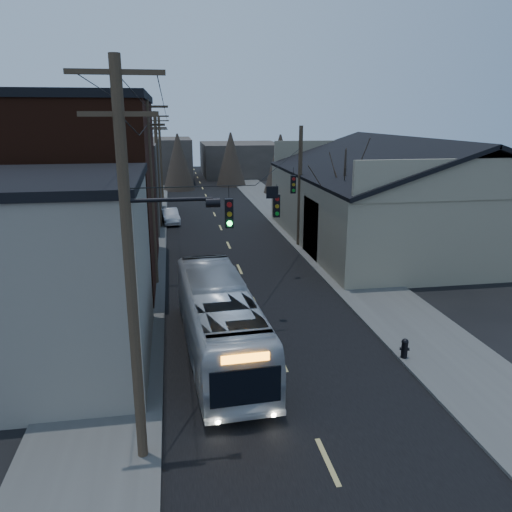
{
  "coord_description": "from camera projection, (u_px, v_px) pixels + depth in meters",
  "views": [
    {
      "loc": [
        -3.86,
        -9.15,
        9.17
      ],
      "look_at": [
        -0.25,
        12.38,
        3.0
      ],
      "focal_mm": 35.0,
      "sensor_mm": 36.0,
      "label": 1
    }
  ],
  "objects": [
    {
      "name": "parked_car",
      "position": [
        170.0,
        216.0,
        43.74
      ],
      "size": [
        1.85,
        4.09,
        1.3
      ],
      "primitive_type": "imported",
      "rotation": [
        0.0,
        0.0,
        0.12
      ],
      "color": "#AEB0B6",
      "rests_on": "ground"
    },
    {
      "name": "utility_lines",
      "position": [
        184.0,
        182.0,
        32.86
      ],
      "size": [
        11.24,
        45.28,
        10.5
      ],
      "color": "#382B1E",
      "rests_on": "ground"
    },
    {
      "name": "building_brick",
      "position": [
        61.0,
        193.0,
        27.82
      ],
      "size": [
        10.0,
        12.0,
        10.0
      ],
      "primitive_type": "cube",
      "color": "black",
      "rests_on": "ground"
    },
    {
      "name": "sidewalk_left",
      "position": [
        141.0,
        235.0,
        39.21
      ],
      "size": [
        4.0,
        110.0,
        0.12
      ],
      "primitive_type": "cube",
      "color": "#474744",
      "rests_on": "ground"
    },
    {
      "name": "bus",
      "position": [
        219.0,
        320.0,
        19.47
      ],
      "size": [
        3.03,
        10.64,
        2.93
      ],
      "primitive_type": "imported",
      "rotation": [
        0.0,
        0.0,
        3.2
      ],
      "color": "#AEB3BA",
      "rests_on": "ground"
    },
    {
      "name": "building_left_far",
      "position": [
        107.0,
        183.0,
        43.49
      ],
      "size": [
        9.0,
        14.0,
        7.0
      ],
      "primitive_type": "cube",
      "color": "#38322D",
      "rests_on": "ground"
    },
    {
      "name": "warehouse",
      "position": [
        404.0,
        206.0,
        36.85
      ],
      "size": [
        16.16,
        20.6,
        7.73
      ],
      "color": "gray",
      "rests_on": "ground"
    },
    {
      "name": "road_surface",
      "position": [
        223.0,
        233.0,
        40.26
      ],
      "size": [
        9.0,
        110.0,
        0.02
      ],
      "primitive_type": "cube",
      "color": "black",
      "rests_on": "ground"
    },
    {
      "name": "bare_tree",
      "position": [
        343.0,
        209.0,
        30.83
      ],
      "size": [
        0.4,
        0.4,
        7.2
      ],
      "primitive_type": "cone",
      "color": "black",
      "rests_on": "ground"
    },
    {
      "name": "sidewalk_right",
      "position": [
        301.0,
        229.0,
        41.28
      ],
      "size": [
        4.0,
        110.0,
        0.12
      ],
      "primitive_type": "cube",
      "color": "#474744",
      "rests_on": "ground"
    },
    {
      "name": "fire_hydrant",
      "position": [
        405.0,
        347.0,
        19.22
      ],
      "size": [
        0.38,
        0.27,
        0.79
      ],
      "rotation": [
        0.0,
        0.0,
        -0.36
      ],
      "color": "black",
      "rests_on": "sidewalk_right"
    },
    {
      "name": "building_far_right",
      "position": [
        241.0,
        159.0,
        78.66
      ],
      "size": [
        12.0,
        14.0,
        5.0
      ],
      "primitive_type": "cube",
      "color": "#38322D",
      "rests_on": "ground"
    },
    {
      "name": "building_clapboard",
      "position": [
        32.0,
        279.0,
        17.95
      ],
      "size": [
        8.0,
        8.0,
        7.0
      ],
      "primitive_type": "cube",
      "color": "gray",
      "rests_on": "ground"
    },
    {
      "name": "building_far_left",
      "position": [
        156.0,
        160.0,
        71.71
      ],
      "size": [
        10.0,
        12.0,
        6.0
      ],
      "primitive_type": "cube",
      "color": "#38322D",
      "rests_on": "ground"
    }
  ]
}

